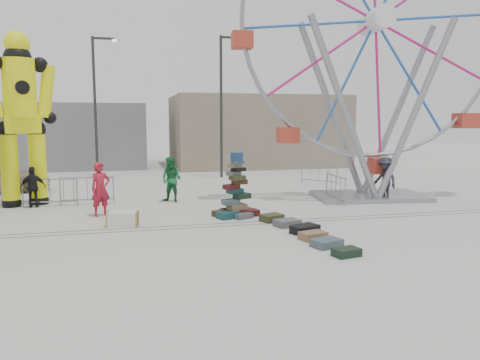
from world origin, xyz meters
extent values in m
plane|color=#9E9E99|center=(0.00, 0.00, 0.00)|extent=(90.00, 90.00, 0.00)
cube|color=#47443F|center=(0.00, 0.60, 0.00)|extent=(40.00, 0.04, 0.01)
cube|color=#47443F|center=(0.00, 1.00, 0.00)|extent=(40.00, 0.04, 0.01)
cube|color=gray|center=(7.00, 20.00, 2.50)|extent=(12.00, 8.00, 5.00)
cube|color=gray|center=(-6.00, 22.00, 2.20)|extent=(10.00, 8.00, 4.40)
cylinder|color=#2D2D30|center=(3.00, 13.00, 4.00)|extent=(0.16, 0.16, 8.00)
cube|color=#2D2D30|center=(3.60, 13.00, 7.90)|extent=(1.20, 0.15, 0.12)
cube|color=silver|center=(4.20, 13.00, 7.80)|extent=(0.25, 0.25, 0.12)
cylinder|color=#2D2D30|center=(-4.00, 15.00, 4.00)|extent=(0.16, 0.16, 8.00)
cube|color=#2D2D30|center=(-3.40, 15.00, 7.90)|extent=(1.20, 0.15, 0.12)
cube|color=silver|center=(-2.80, 15.00, 7.80)|extent=(0.25, 0.25, 0.12)
cube|color=#184548|center=(0.96, 1.75, 0.12)|extent=(0.84, 0.71, 0.23)
cube|color=#481315|center=(1.73, 1.98, 0.11)|extent=(0.74, 0.57, 0.22)
cube|color=#432615|center=(0.83, 2.18, 0.10)|extent=(0.76, 0.68, 0.20)
cube|color=#36391C|center=(1.60, 2.41, 0.11)|extent=(0.73, 0.58, 0.22)
cube|color=#54575B|center=(1.43, 1.61, 0.09)|extent=(0.73, 0.64, 0.18)
cube|color=black|center=(1.16, 2.47, 0.10)|extent=(0.66, 0.51, 0.20)
cube|color=#846143|center=(1.31, 1.99, 0.33)|extent=(0.74, 0.63, 0.20)
cube|color=#435860|center=(1.09, 1.95, 0.52)|extent=(0.61, 0.45, 0.18)
cube|color=black|center=(1.50, 2.04, 0.70)|extent=(0.66, 0.57, 0.18)
cube|color=#184548|center=(1.27, 2.12, 0.87)|extent=(0.61, 0.48, 0.16)
cube|color=#481315|center=(1.13, 2.03, 1.03)|extent=(0.63, 0.58, 0.16)
cube|color=#432615|center=(1.42, 2.08, 1.19)|extent=(0.54, 0.41, 0.16)
cube|color=#36391C|center=(1.32, 1.95, 1.35)|extent=(0.60, 0.51, 0.14)
cube|color=#54575B|center=(1.20, 2.04, 1.49)|extent=(0.49, 0.36, 0.14)
cube|color=black|center=(1.38, 2.02, 1.62)|extent=(0.54, 0.47, 0.13)
cube|color=#846143|center=(1.25, 2.02, 1.75)|extent=(0.48, 0.37, 0.13)
cube|color=#435860|center=(1.34, 1.98, 1.87)|extent=(0.49, 0.43, 0.11)
cylinder|color=navy|center=(1.31, 1.99, 2.06)|extent=(0.43, 0.43, 0.29)
sphere|color=black|center=(-6.65, 5.79, 0.14)|extent=(0.70, 0.70, 0.70)
cylinder|color=#F8FF0D|center=(-6.65, 5.79, 1.46)|extent=(0.64, 0.64, 2.93)
sphere|color=black|center=(-6.65, 5.79, 2.93)|extent=(0.73, 0.73, 0.73)
sphere|color=black|center=(-5.71, 6.16, 0.14)|extent=(0.70, 0.70, 0.70)
cylinder|color=#F8FF0D|center=(-5.71, 6.16, 1.46)|extent=(0.64, 0.64, 2.93)
sphere|color=black|center=(-5.71, 6.16, 2.93)|extent=(0.73, 0.73, 0.73)
cube|color=#F8FF0D|center=(-6.18, 5.97, 3.11)|extent=(1.46, 1.15, 0.64)
cylinder|color=#F8FF0D|center=(-6.18, 5.97, 4.48)|extent=(1.19, 1.19, 2.20)
sphere|color=black|center=(-6.18, 5.97, 5.58)|extent=(1.01, 1.01, 1.01)
sphere|color=#F8FF0D|center=(-6.18, 5.97, 6.13)|extent=(0.91, 0.91, 0.91)
sphere|color=black|center=(-5.45, 6.26, 5.40)|extent=(0.59, 0.59, 0.59)
cylinder|color=#F8FF0D|center=(-5.28, 6.32, 4.39)|extent=(0.87, 0.72, 2.06)
sphere|color=black|center=(-5.20, 6.36, 3.39)|extent=(0.48, 0.48, 0.48)
cube|color=gray|center=(7.65, 4.32, 0.09)|extent=(4.86, 3.28, 0.18)
cylinder|color=gray|center=(6.10, 3.69, 3.64)|extent=(3.18, 0.67, 7.39)
cylinder|color=gray|center=(8.99, 3.33, 3.64)|extent=(3.18, 0.67, 7.39)
cylinder|color=gray|center=(6.30, 5.32, 3.64)|extent=(3.18, 0.67, 7.39)
cylinder|color=gray|center=(9.19, 4.95, 3.64)|extent=(3.18, 0.67, 7.39)
cylinder|color=white|center=(7.65, 4.32, 7.29)|extent=(1.16, 2.10, 0.91)
torus|color=gray|center=(7.65, 4.32, 7.29)|extent=(11.05, 1.58, 11.11)
cube|color=#AF3625|center=(7.65, 4.32, 1.37)|extent=(0.92, 0.92, 0.64)
cube|color=silver|center=(-2.50, 1.42, 0.22)|extent=(1.02, 0.70, 0.44)
cube|color=#36391C|center=(2.25, 0.98, 0.11)|extent=(0.84, 0.75, 0.23)
cube|color=#54575B|center=(2.49, 0.15, 0.11)|extent=(0.86, 0.74, 0.21)
cube|color=black|center=(2.69, -0.85, 0.12)|extent=(0.94, 0.77, 0.25)
cube|color=#846143|center=(2.64, -1.58, 0.11)|extent=(0.81, 0.65, 0.22)
cube|color=#435860|center=(2.69, -2.37, 0.10)|extent=(0.88, 0.75, 0.21)
cube|color=black|center=(2.81, -3.27, 0.10)|extent=(0.72, 0.56, 0.20)
imported|color=#A6172A|center=(-3.23, 3.19, 0.93)|extent=(0.80, 0.69, 1.87)
imported|color=#1B6C35|center=(-0.59, 5.42, 0.92)|extent=(1.13, 1.09, 1.83)
imported|color=black|center=(-5.79, 5.42, 0.78)|extent=(0.93, 0.42, 1.55)
imported|color=#24232F|center=(7.96, 3.68, 0.90)|extent=(0.90, 1.28, 1.81)
camera|label=1|loc=(-2.33, -13.40, 3.29)|focal=35.00mm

